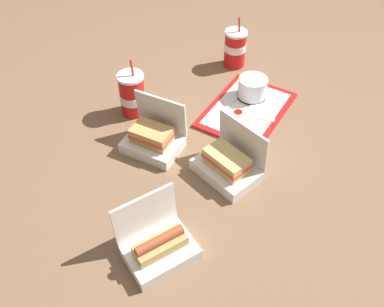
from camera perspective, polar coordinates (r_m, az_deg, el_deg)
The scene contains 11 objects.
ground_plane at distance 1.46m, azimuth -0.25°, elevation 0.46°, with size 3.20×3.20×0.00m, color brown.
food_tray at distance 1.62m, azimuth 7.28°, elevation 5.81°, with size 0.39×0.30×0.01m.
cake_container at distance 1.65m, azimuth 8.05°, elevation 8.61°, with size 0.11×0.11×0.08m.
ketchup_cup at distance 1.57m, azimuth 6.15°, elevation 5.23°, with size 0.04×0.04×0.02m.
napkin_stack at distance 1.61m, azimuth 9.41°, elevation 5.60°, with size 0.10×0.10×0.00m, color white.
plastic_fork at distance 1.63m, azimuth 5.21°, elevation 6.64°, with size 0.11×0.01×0.01m, color white.
clamshell_hotdog_center at distance 1.17m, azimuth -4.47°, elevation -12.18°, with size 0.23×0.21×0.17m.
clamshell_sandwich_left at distance 1.44m, azimuth -5.18°, elevation 2.03°, with size 0.18×0.21×0.18m.
clamshell_sandwich_right at distance 1.35m, azimuth 4.83°, elevation -1.40°, with size 0.18×0.22×0.18m.
soda_cup_right at distance 1.83m, azimuth 5.76°, elevation 13.82°, with size 0.09×0.09×0.22m.
soda_cup_corner at distance 1.58m, azimuth -7.96°, elevation 7.81°, with size 0.10×0.10×0.22m.
Camera 1 is at (-0.83, -0.63, 1.02)m, focal length 40.00 mm.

